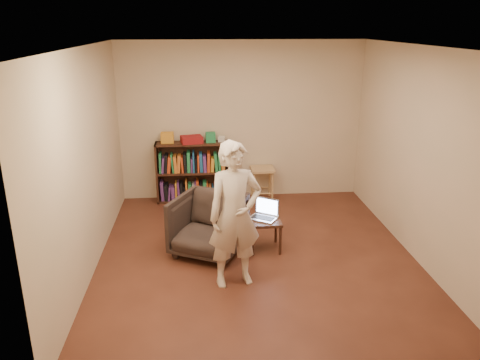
{
  "coord_description": "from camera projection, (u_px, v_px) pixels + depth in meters",
  "views": [
    {
      "loc": [
        -0.67,
        -5.34,
        2.86
      ],
      "look_at": [
        -0.18,
        0.35,
        0.92
      ],
      "focal_mm": 35.0,
      "sensor_mm": 36.0,
      "label": 1
    }
  ],
  "objects": [
    {
      "name": "box_yellow",
      "position": [
        167.0,
        138.0,
        7.56
      ],
      "size": [
        0.21,
        0.15,
        0.17
      ],
      "primitive_type": "cube",
      "rotation": [
        0.0,
        0.0,
        0.02
      ],
      "color": "orange",
      "rests_on": "bookshelf"
    },
    {
      "name": "side_table",
      "position": [
        265.0,
        224.0,
        6.1
      ],
      "size": [
        0.41,
        0.41,
        0.42
      ],
      "color": "black",
      "rests_on": "floor"
    },
    {
      "name": "wall_back",
      "position": [
        241.0,
        121.0,
        7.72
      ],
      "size": [
        4.0,
        0.0,
        4.0
      ],
      "primitive_type": "plane",
      "rotation": [
        1.57,
        0.0,
        0.0
      ],
      "color": "#B8AA8B",
      "rests_on": "floor"
    },
    {
      "name": "wall_right",
      "position": [
        419.0,
        155.0,
        5.75
      ],
      "size": [
        0.0,
        4.5,
        4.5
      ],
      "primitive_type": "plane",
      "rotation": [
        1.57,
        0.0,
        -1.57
      ],
      "color": "#B8AA8B",
      "rests_on": "floor"
    },
    {
      "name": "box_white",
      "position": [
        222.0,
        139.0,
        7.64
      ],
      "size": [
        0.12,
        0.12,
        0.09
      ],
      "primitive_type": "cube",
      "rotation": [
        0.0,
        0.0,
        -0.14
      ],
      "color": "beige",
      "rests_on": "bookshelf"
    },
    {
      "name": "red_cloth",
      "position": [
        192.0,
        140.0,
        7.55
      ],
      "size": [
        0.38,
        0.31,
        0.11
      ],
      "primitive_type": "cube",
      "rotation": [
        0.0,
        0.0,
        0.21
      ],
      "color": "maroon",
      "rests_on": "bookshelf"
    },
    {
      "name": "armchair",
      "position": [
        208.0,
        225.0,
        5.99
      ],
      "size": [
        1.11,
        1.12,
        0.77
      ],
      "primitive_type": "imported",
      "rotation": [
        0.0,
        0.0,
        -0.46
      ],
      "color": "black",
      "rests_on": "floor"
    },
    {
      "name": "person",
      "position": [
        235.0,
        215.0,
        5.15
      ],
      "size": [
        0.69,
        0.53,
        1.67
      ],
      "primitive_type": "imported",
      "rotation": [
        0.0,
        0.0,
        0.24
      ],
      "color": "beige",
      "rests_on": "floor"
    },
    {
      "name": "stool",
      "position": [
        262.0,
        174.0,
        7.81
      ],
      "size": [
        0.38,
        0.38,
        0.55
      ],
      "color": "tan",
      "rests_on": "floor"
    },
    {
      "name": "ceiling",
      "position": [
        259.0,
        46.0,
        5.18
      ],
      "size": [
        4.5,
        4.5,
        0.0
      ],
      "primitive_type": "plane",
      "color": "silver",
      "rests_on": "wall_back"
    },
    {
      "name": "laptop",
      "position": [
        265.0,
        213.0,
        6.12
      ],
      "size": [
        0.42,
        0.39,
        0.26
      ],
      "rotation": [
        0.0,
        0.0,
        -0.57
      ],
      "color": "silver",
      "rests_on": "side_table"
    },
    {
      "name": "floor",
      "position": [
        257.0,
        256.0,
        6.01
      ],
      "size": [
        4.5,
        4.5,
        0.0
      ],
      "primitive_type": "plane",
      "color": "#411F15",
      "rests_on": "ground"
    },
    {
      "name": "box_green",
      "position": [
        210.0,
        137.0,
        7.61
      ],
      "size": [
        0.16,
        0.16,
        0.16
      ],
      "primitive_type": "cube",
      "rotation": [
        0.0,
        0.0,
        0.03
      ],
      "color": "#217F47",
      "rests_on": "bookshelf"
    },
    {
      "name": "bookshelf",
      "position": [
        193.0,
        175.0,
        7.78
      ],
      "size": [
        1.2,
        0.3,
        1.0
      ],
      "color": "black",
      "rests_on": "floor"
    },
    {
      "name": "wall_left",
      "position": [
        87.0,
        163.0,
        5.43
      ],
      "size": [
        0.0,
        4.5,
        4.5
      ],
      "primitive_type": "plane",
      "rotation": [
        1.57,
        0.0,
        1.57
      ],
      "color": "#B8AA8B",
      "rests_on": "floor"
    }
  ]
}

